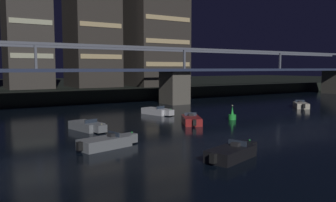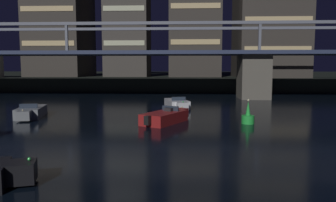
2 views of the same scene
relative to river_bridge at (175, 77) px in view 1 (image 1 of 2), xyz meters
name	(u,v)px [view 1 (image 1 of 2)]	position (x,y,z in m)	size (l,w,h in m)	color
far_riverbank	(83,86)	(0.00, 48.01, -3.45)	(240.00, 80.00, 2.20)	black
river_bridge	(175,77)	(0.00, 0.00, 0.00)	(98.03, 6.40, 9.38)	#605B51
tower_west_tall	(26,7)	(-19.61, 21.27, 13.05)	(8.03, 8.81, 31.10)	#423D38
tower_central	(91,12)	(-6.90, 20.99, 13.18)	(9.29, 10.79, 31.36)	#38332D
tower_east_tall	(155,32)	(6.23, 17.60, 9.54)	(11.56, 11.64, 24.07)	#38332D
speedboat_near_left	(191,120)	(-10.16, -18.90, -4.14)	(3.49, 4.90, 1.16)	maroon
speedboat_near_center	(233,153)	(-16.52, -32.38, -4.14)	(5.15, 2.89, 1.16)	black
speedboat_near_right	(88,126)	(-21.18, -16.80, -4.14)	(2.62, 5.21, 1.16)	gray
speedboat_mid_left	(157,111)	(-9.51, -10.38, -4.14)	(2.67, 5.20, 1.16)	silver
speedboat_mid_center	(107,142)	(-22.41, -24.84, -4.14)	(5.21, 2.61, 1.16)	gray
speedboat_mid_right	(301,105)	(13.20, -15.36, -4.14)	(4.28, 4.49, 1.16)	beige
channel_buoy	(232,116)	(-4.31, -19.07, -4.07)	(0.90, 0.90, 1.76)	green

